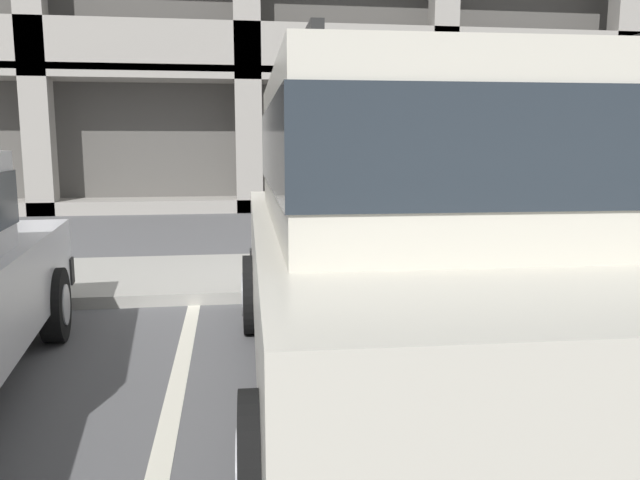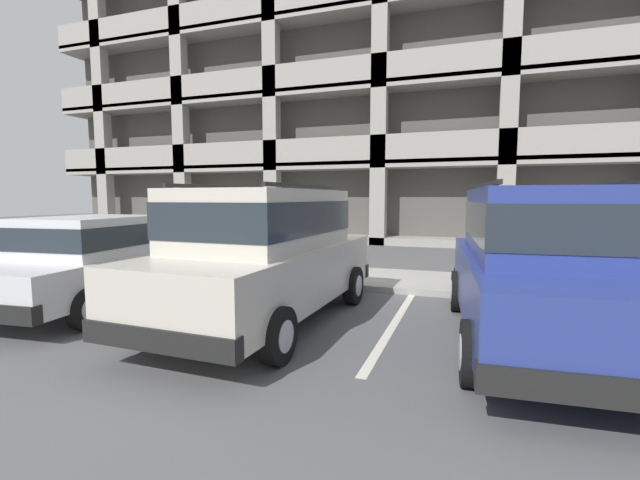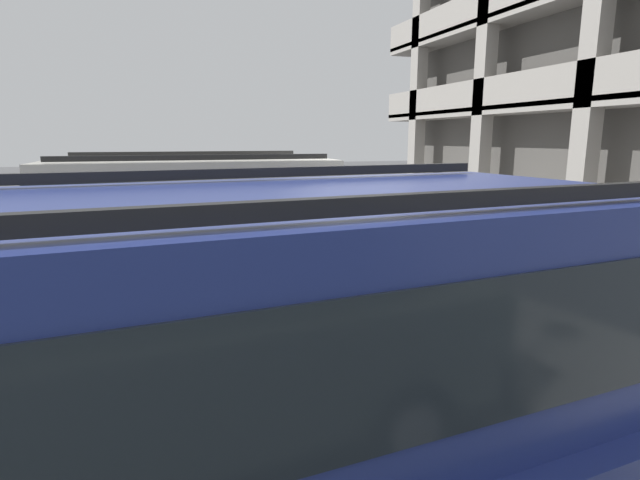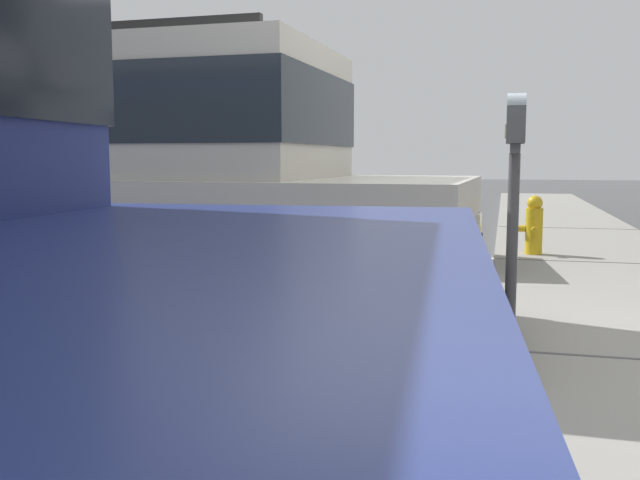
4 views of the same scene
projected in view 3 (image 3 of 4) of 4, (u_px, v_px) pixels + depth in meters
ground_plane at (386, 318)px, 6.34m from camera, size 80.00×80.00×0.10m
sidewalk at (473, 299)px, 6.73m from camera, size 40.00×2.20×0.12m
parking_stall_lines at (326, 392)px, 4.37m from camera, size 13.13×4.80×0.01m
silver_suv at (198, 239)px, 5.57m from camera, size 2.11×4.83×2.03m
red_sedan at (177, 220)px, 8.53m from camera, size 2.14×4.62×1.54m
dark_hatchback at (322, 391)px, 2.21m from camera, size 2.26×4.90×2.03m
parking_meter_near at (404, 212)px, 6.45m from camera, size 0.35×0.12×1.52m
fire_hydrant at (319, 221)px, 10.64m from camera, size 0.30×0.30×0.70m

